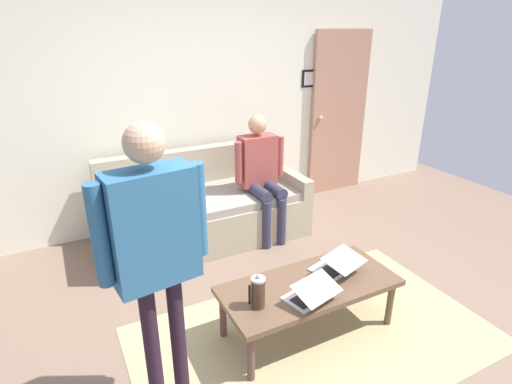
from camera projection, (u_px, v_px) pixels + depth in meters
ground_plane at (301, 322)px, 3.12m from camera, size 7.68×7.68×0.00m
area_rug at (315, 337)px, 2.97m from camera, size 2.54×1.51×0.01m
back_wall at (195, 99)px, 4.42m from camera, size 7.04×0.11×2.70m
interior_door at (339, 115)px, 5.27m from camera, size 0.82×0.09×2.05m
couch at (205, 210)px, 4.28m from camera, size 2.03×0.93×0.88m
coffee_table at (309, 289)px, 2.92m from camera, size 1.27×0.57×0.40m
laptop_left at (337, 265)px, 3.04m from camera, size 0.38×0.40×0.15m
laptop_center at (311, 294)px, 2.73m from camera, size 0.37×0.35×0.15m
french_press at (258, 292)px, 2.63m from camera, size 0.11×0.09×0.24m
person_standing at (155, 242)px, 2.06m from camera, size 0.60×0.25×1.70m
person_seated at (261, 170)px, 4.17m from camera, size 0.55×0.51×1.28m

